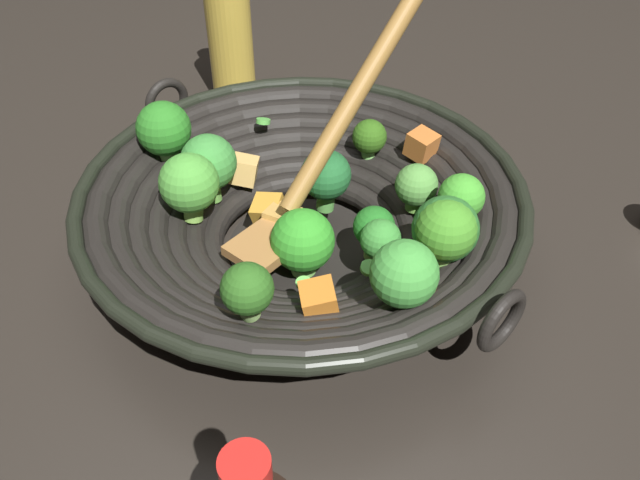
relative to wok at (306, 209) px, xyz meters
name	(u,v)px	position (x,y,z in m)	size (l,w,h in m)	color
ground_plane	(305,252)	(0.00, 0.00, -0.06)	(4.00, 4.00, 0.00)	#28231E
wok	(306,209)	(0.00, 0.00, 0.00)	(0.42, 0.42, 0.25)	black
cooking_oil_bottle	(232,39)	(0.31, 0.09, 0.03)	(0.06, 0.06, 0.20)	gold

